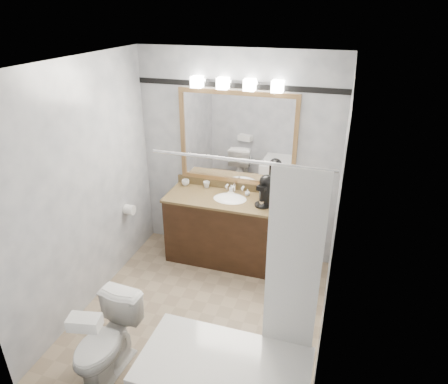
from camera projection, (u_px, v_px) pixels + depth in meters
The scene contains 15 objects.
room at pixel (198, 206), 3.62m from camera, with size 2.42×2.62×2.52m.
vanity at pixel (230, 229), 4.84m from camera, with size 1.53×0.58×0.97m.
mirror at pixel (237, 139), 4.62m from camera, with size 1.40×0.04×1.10m.
vanity_light_bar at pixel (236, 84), 4.30m from camera, with size 1.02×0.14×0.12m.
accent_stripe at pixel (238, 86), 4.37m from camera, with size 2.40×0.01×0.06m, color black.
bathtub at pixel (227, 377), 3.11m from camera, with size 1.30×0.75×1.96m.
tp_roll at pixel (129, 210), 4.73m from camera, with size 0.12×0.12×0.11m, color white.
toilet at pixel (106, 342), 3.35m from camera, with size 0.38×0.67×0.69m, color white.
tissue_box at pixel (85, 322), 3.01m from camera, with size 0.24×0.13×0.10m, color white.
coffee_maker at pixel (266, 189), 4.46m from camera, with size 0.19×0.23×0.36m.
cup_left at pixel (186, 183), 4.99m from camera, with size 0.09×0.09×0.07m, color white.
cup_right at pixel (207, 185), 4.93m from camera, with size 0.08×0.08×0.08m, color white.
soap_bottle_a at pixel (231, 189), 4.78m from camera, with size 0.05×0.05×0.10m, color white.
soap_bottle_b at pixel (247, 192), 4.73m from camera, with size 0.06×0.06×0.08m, color white.
soap_bar at pixel (231, 193), 4.77m from camera, with size 0.07×0.04×0.02m, color beige.
Camera 1 is at (1.18, -3.00, 2.91)m, focal length 32.00 mm.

